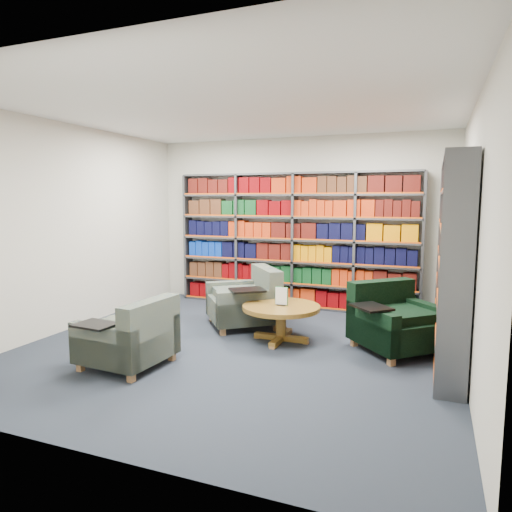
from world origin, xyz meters
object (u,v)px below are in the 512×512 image
(chair_green_right, at_px, (393,323))
(chair_teal_front, at_px, (133,339))
(chair_teal_left, at_px, (249,302))
(coffee_table, at_px, (281,313))

(chair_green_right, height_order, chair_teal_front, chair_green_right)
(chair_green_right, bearing_deg, chair_teal_left, 170.25)
(chair_teal_front, xyz_separation_m, coffee_table, (1.19, 1.43, 0.07))
(chair_teal_left, xyz_separation_m, chair_teal_front, (-0.54, -1.95, -0.03))
(chair_teal_left, distance_m, coffee_table, 0.84)
(chair_green_right, bearing_deg, chair_teal_front, -147.62)
(chair_teal_front, bearing_deg, coffee_table, 50.08)
(chair_teal_front, bearing_deg, chair_teal_left, 74.52)
(chair_green_right, relative_size, coffee_table, 1.26)
(chair_green_right, xyz_separation_m, coffee_table, (-1.34, -0.18, 0.05))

